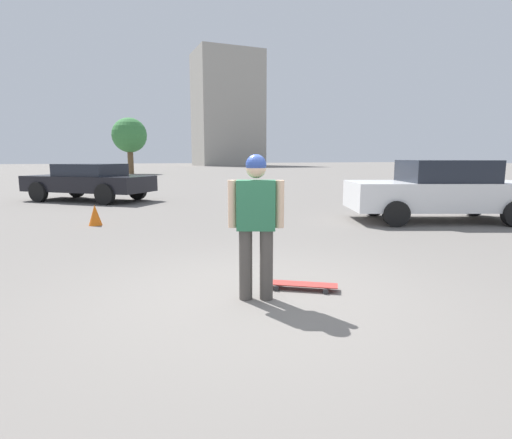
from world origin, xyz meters
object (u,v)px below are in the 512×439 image
object	(u,v)px
person	(256,217)
car_parked_far	(89,181)
skateboard	(301,285)
traffic_cone	(95,215)
car_parked_near	(441,190)

from	to	relation	value
person	car_parked_far	xyz separation A→B (m)	(1.73, -11.95, -0.21)
skateboard	traffic_cone	xyz separation A→B (m)	(2.25, -5.95, 0.18)
car_parked_far	person	bearing A→B (deg)	139.14
person	car_parked_far	world-z (taller)	person
car_parked_near	car_parked_far	bearing A→B (deg)	-23.98
person	skateboard	world-z (taller)	person
traffic_cone	skateboard	bearing A→B (deg)	110.73
skateboard	car_parked_far	xyz separation A→B (m)	(2.36, -11.86, 0.68)
person	traffic_cone	bearing A→B (deg)	128.47
car_parked_far	traffic_cone	xyz separation A→B (m)	(-0.11, 5.91, -0.49)
skateboard	car_parked_far	bearing A→B (deg)	-45.33
car_parked_near	person	bearing A→B (deg)	50.40
person	car_parked_far	distance (m)	12.08
car_parked_near	car_parked_far	world-z (taller)	car_parked_near
skateboard	traffic_cone	world-z (taller)	traffic_cone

